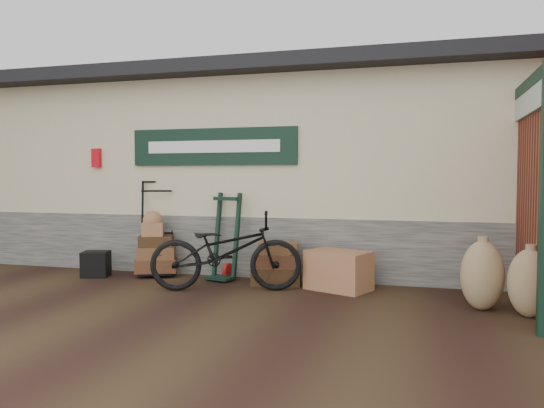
# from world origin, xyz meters

# --- Properties ---
(ground) EXTENTS (80.00, 80.00, 0.00)m
(ground) POSITION_xyz_m (0.00, 0.00, 0.00)
(ground) COLOR black
(ground) RESTS_ON ground
(station_building) EXTENTS (14.40, 4.10, 3.20)m
(station_building) POSITION_xyz_m (-0.01, 2.74, 1.61)
(station_building) COLOR #4C4C47
(station_building) RESTS_ON ground
(porter_trolley) EXTENTS (0.89, 0.79, 1.47)m
(porter_trolley) POSITION_xyz_m (-1.18, 0.85, 0.73)
(porter_trolley) COLOR black
(porter_trolley) RESTS_ON ground
(green_barrow) EXTENTS (0.54, 0.49, 1.26)m
(green_barrow) POSITION_xyz_m (-0.03, 0.76, 0.63)
(green_barrow) COLOR black
(green_barrow) RESTS_ON ground
(suitcase_stack) EXTENTS (0.75, 0.55, 0.60)m
(suitcase_stack) POSITION_xyz_m (0.78, 0.64, 0.30)
(suitcase_stack) COLOR #321F10
(suitcase_stack) RESTS_ON ground
(wicker_hamper) EXTENTS (0.93, 0.78, 0.52)m
(wicker_hamper) POSITION_xyz_m (1.67, 0.50, 0.26)
(wicker_hamper) COLOR brown
(wicker_hamper) RESTS_ON ground
(black_trunk) EXTENTS (0.46, 0.42, 0.38)m
(black_trunk) POSITION_xyz_m (-1.97, 0.42, 0.19)
(black_trunk) COLOR black
(black_trunk) RESTS_ON ground
(bicycle) EXTENTS (1.24, 2.11, 1.16)m
(bicycle) POSITION_xyz_m (0.25, 0.06, 0.58)
(bicycle) COLOR black
(bicycle) RESTS_ON ground
(burlap_sack_left) EXTENTS (0.61, 0.56, 0.79)m
(burlap_sack_left) POSITION_xyz_m (3.39, -0.11, 0.39)
(burlap_sack_left) COLOR #8E6F4C
(burlap_sack_left) RESTS_ON ground
(burlap_sack_right) EXTENTS (0.53, 0.48, 0.74)m
(burlap_sack_right) POSITION_xyz_m (3.85, -0.31, 0.37)
(burlap_sack_right) COLOR #8E6F4C
(burlap_sack_right) RESTS_ON ground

